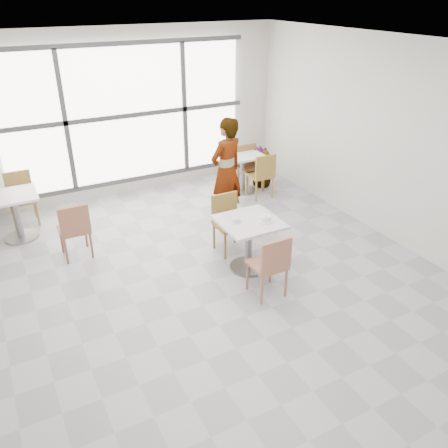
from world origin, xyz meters
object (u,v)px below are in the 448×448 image
bg_table_left (16,210)px  bg_chair_left_near (75,227)px  person (226,171)px  bg_chair_left_far (21,194)px  plant_right (262,167)px  coffee_cup (236,221)px  oatmeal_bowl (265,218)px  bg_table_right (242,167)px  chair_far (228,219)px  main_table (249,235)px  chair_near (271,263)px  bg_chair_right_near (262,173)px  bg_chair_right_far (249,164)px

bg_table_left → bg_chair_left_near: bearing=-56.7°
person → bg_chair_left_far: bearing=-44.0°
person → plant_right: person is taller
coffee_cup → bg_chair_left_far: bearing=129.1°
oatmeal_bowl → bg_table_right: 2.83m
chair_far → bg_chair_left_near: bearing=159.4°
chair_far → coffee_cup: size_ratio=5.47×
main_table → chair_far: chair_far is taller
main_table → chair_near: chair_near is taller
bg_chair_left_near → chair_near: bearing=133.0°
person → bg_table_left: bearing=-33.9°
oatmeal_bowl → bg_table_left: oatmeal_bowl is taller
coffee_cup → bg_table_left: size_ratio=0.21×
main_table → plant_right: plant_right is taller
bg_chair_right_near → bg_chair_right_far: bearing=-92.5°
oatmeal_bowl → bg_chair_right_near: 2.47m
bg_table_left → bg_table_right: bearing=0.4°
chair_far → bg_table_left: chair_far is taller
person → bg_chair_left_near: (-2.51, -0.08, -0.39)m
coffee_cup → bg_chair_left_far: size_ratio=0.18×
chair_near → oatmeal_bowl: (0.28, 0.60, 0.29)m
oatmeal_bowl → bg_chair_right_near: bg_chair_right_near is taller
chair_near → plant_right: size_ratio=1.11×
chair_near → bg_chair_left_near: same height
oatmeal_bowl → main_table: bearing=148.4°
oatmeal_bowl → person: person is taller
person → plant_right: 1.76m
chair_near → chair_far: size_ratio=1.00×
main_table → person: bearing=73.5°
main_table → bg_table_left: bearing=138.5°
coffee_cup → bg_chair_right_far: bearing=55.9°
bg_chair_left_far → bg_chair_right_near: 4.20m
chair_near → bg_table_left: 4.12m
chair_near → bg_chair_left_near: 2.89m
chair_near → bg_chair_right_far: bearing=-116.1°
bg_chair_right_near → coffee_cup: bearing=49.7°
bg_table_right → bg_chair_left_near: bearing=-162.5°
chair_near → bg_chair_right_near: bearing=-120.0°
main_table → person: size_ratio=0.45×
bg_chair_right_far → person: bearing=-135.5°
main_table → chair_far: 0.62m
bg_table_right → bg_chair_left_near: (-3.38, -1.07, 0.01)m
coffee_cup → bg_chair_left_near: bg_chair_left_near is taller
bg_table_left → bg_table_right: same height
chair_far → bg_table_left: size_ratio=1.16×
oatmeal_bowl → bg_chair_right_far: (1.30, 2.62, -0.29)m
main_table → oatmeal_bowl: bearing=-31.6°
bg_chair_right_near → plant_right: (0.32, 0.52, -0.11)m
main_table → chair_near: bearing=-97.8°
chair_near → chair_far: same height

